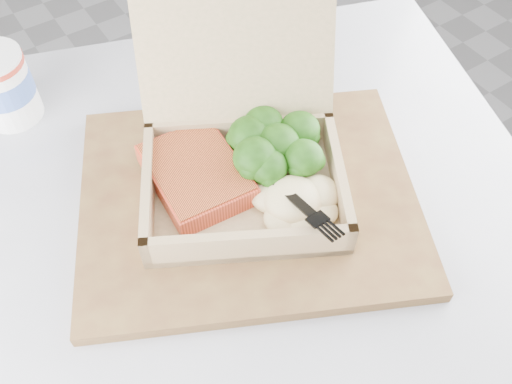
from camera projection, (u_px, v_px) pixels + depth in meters
cafe_table at (247, 294)px, 0.79m from camera, size 0.91×0.91×0.70m
serving_tray at (248, 198)px, 0.65m from camera, size 0.47×0.44×0.02m
takeout_container at (241, 142)px, 0.63m from camera, size 0.31×0.32×0.20m
salmon_fillet at (196, 175)px, 0.64m from camera, size 0.10×0.13×0.03m
broccoli_pile at (278, 150)px, 0.65m from camera, size 0.12×0.12×0.04m
mashed_potatoes at (292, 199)px, 0.61m from camera, size 0.10×0.09×0.03m
plastic_fork at (274, 179)px, 0.61m from camera, size 0.02×0.14×0.02m
paper_cup at (2, 85)px, 0.71m from camera, size 0.08×0.08×0.10m
receipt at (199, 92)px, 0.77m from camera, size 0.15×0.15×0.00m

